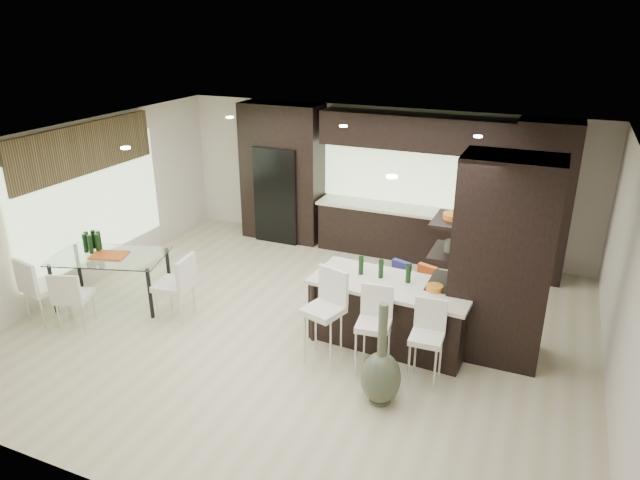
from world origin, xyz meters
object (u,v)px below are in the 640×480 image
at_px(kitchen_island, 391,313).
at_px(stool_left, 323,326).
at_px(bench, 414,300).
at_px(chair_near, 74,300).
at_px(stool_right, 425,352).
at_px(chair_far, 45,291).
at_px(floor_vase, 382,354).
at_px(stool_mid, 373,340).
at_px(dining_table, 113,279).
at_px(chair_end, 174,289).

distance_m(kitchen_island, stool_left, 1.04).
height_order(bench, chair_near, chair_near).
relative_size(stool_right, bench, 0.76).
relative_size(stool_left, chair_far, 1.08).
bearing_deg(floor_vase, kitchen_island, 101.93).
height_order(chair_near, chair_far, chair_far).
xyz_separation_m(stool_mid, stool_right, (0.67, 0.01, -0.02)).
relative_size(stool_left, chair_near, 1.22).
height_order(stool_left, chair_near, stool_left).
distance_m(kitchen_island, dining_table, 4.36).
distance_m(stool_mid, dining_table, 4.32).
bearing_deg(chair_end, stool_mid, -99.58).
bearing_deg(stool_right, dining_table, 175.31).
distance_m(stool_left, bench, 1.91).
height_order(floor_vase, dining_table, floor_vase).
bearing_deg(floor_vase, stool_right, 54.63).
distance_m(dining_table, chair_far, 0.97).
height_order(stool_right, chair_near, stool_right).
height_order(dining_table, chair_near, chair_near).
bearing_deg(dining_table, kitchen_island, -9.16).
height_order(stool_right, chair_end, chair_end).
bearing_deg(stool_left, chair_near, -154.65).
bearing_deg(chair_near, kitchen_island, -1.51).
relative_size(bench, floor_vase, 0.90).
bearing_deg(dining_table, bench, 1.97).
bearing_deg(kitchen_island, dining_table, -168.59).
xyz_separation_m(bench, chair_end, (-3.26, -1.53, 0.24)).
distance_m(bench, floor_vase, 2.29).
distance_m(floor_vase, chair_near, 4.60).
height_order(stool_left, dining_table, stool_left).
relative_size(dining_table, chair_far, 1.78).
relative_size(stool_mid, floor_vase, 0.71).
bearing_deg(dining_table, floor_vase, -25.88).
height_order(bench, chair_far, chair_far).
relative_size(kitchen_island, bench, 1.88).
xyz_separation_m(stool_right, floor_vase, (-0.39, -0.55, 0.21)).
bearing_deg(chair_end, floor_vase, -108.21).
relative_size(stool_left, stool_mid, 1.10).
height_order(bench, floor_vase, floor_vase).
relative_size(floor_vase, chair_near, 1.55).
distance_m(stool_mid, chair_end, 3.15).
relative_size(kitchen_island, stool_left, 2.14).
height_order(stool_mid, dining_table, stool_mid).
bearing_deg(kitchen_island, chair_far, -160.28).
bearing_deg(stool_right, floor_vase, -128.19).
height_order(stool_left, stool_mid, stool_left).
height_order(dining_table, chair_end, chair_end).
bearing_deg(stool_right, chair_near, -175.77).
relative_size(bench, dining_table, 0.69).
height_order(kitchen_island, chair_end, chair_end).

